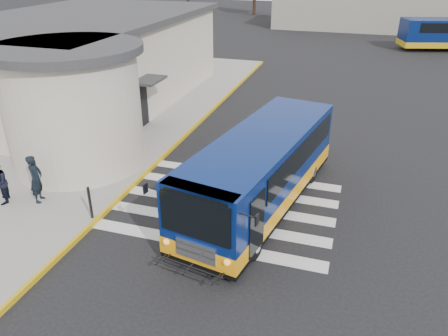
% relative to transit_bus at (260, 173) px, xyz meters
% --- Properties ---
extents(ground, '(140.00, 140.00, 0.00)m').
position_rel_transit_bus_xyz_m(ground, '(-0.81, 0.41, -1.25)').
color(ground, black).
rests_on(ground, ground).
extents(sidewalk, '(10.00, 34.00, 0.15)m').
position_rel_transit_bus_xyz_m(sidewalk, '(-9.81, 4.41, -1.18)').
color(sidewalk, gray).
rests_on(sidewalk, ground).
extents(curb_strip, '(0.12, 34.00, 0.16)m').
position_rel_transit_bus_xyz_m(curb_strip, '(-4.86, 4.41, -1.17)').
color(curb_strip, gold).
rests_on(curb_strip, ground).
extents(station_building, '(12.70, 18.70, 4.80)m').
position_rel_transit_bus_xyz_m(station_building, '(-11.65, 7.31, 1.31)').
color(station_building, beige).
rests_on(station_building, ground).
extents(crosswalk, '(8.00, 5.35, 0.01)m').
position_rel_transit_bus_xyz_m(crosswalk, '(-1.31, -0.39, -1.25)').
color(crosswalk, silver).
rests_on(crosswalk, ground).
extents(depot_building, '(26.40, 8.40, 4.20)m').
position_rel_transit_bus_xyz_m(depot_building, '(5.19, 42.41, 0.85)').
color(depot_building, gray).
rests_on(depot_building, ground).
extents(transit_bus, '(4.38, 9.54, 2.62)m').
position_rel_transit_bus_xyz_m(transit_bus, '(0.00, 0.00, 0.00)').
color(transit_bus, navy).
rests_on(transit_bus, ground).
extents(pedestrian_a, '(0.60, 0.73, 1.73)m').
position_rel_transit_bus_xyz_m(pedestrian_a, '(-7.38, -2.31, -0.24)').
color(pedestrian_a, black).
rests_on(pedestrian_a, sidewalk).
extents(bollard, '(0.09, 0.09, 1.14)m').
position_rel_transit_bus_xyz_m(bollard, '(-5.01, -2.72, -0.53)').
color(bollard, black).
rests_on(bollard, sidewalk).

